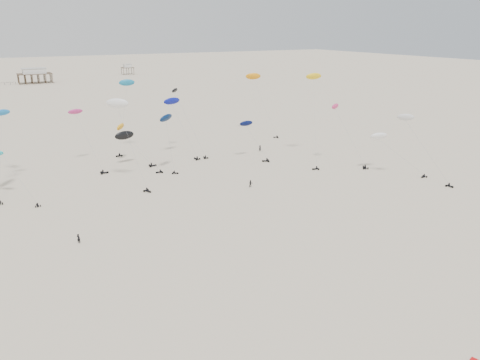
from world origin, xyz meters
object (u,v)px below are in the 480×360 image
rig_0 (417,135)px  pavilion_small (128,70)px  pavilion_main (35,77)px  rig_4 (122,116)px  rig_9 (127,135)px  spectator_0 (79,243)px

rig_0 → pavilion_small: bearing=-93.8°
pavilion_main → rig_4: rig_4 is taller
pavilion_small → rig_9: rig_9 is taller
rig_0 → spectator_0: rig_0 is taller
pavilion_small → spectator_0: 304.42m
pavilion_small → rig_9: bearing=-105.7°
spectator_0 → pavilion_main: bearing=-51.0°
rig_4 → rig_9: bearing=-130.2°
pavilion_main → rig_4: size_ratio=1.01×
pavilion_main → rig_9: 216.40m
rig_4 → spectator_0: (-15.86, -26.28, -16.37)m
pavilion_main → rig_9: (0.66, -216.36, 3.84)m
rig_9 → spectator_0: 49.78m
pavilion_small → spectator_0: size_ratio=4.50×
spectator_0 → rig_0: bearing=-139.0°
rig_4 → rig_9: size_ratio=1.16×
rig_0 → spectator_0: (-77.22, 3.47, -11.29)m
pavilion_main → spectator_0: size_ratio=10.50×
rig_0 → rig_9: bearing=-41.7°
rig_0 → rig_4: size_ratio=0.87×
rig_0 → pavilion_main: bearing=-79.1°
pavilion_small → rig_9: (-69.34, -246.36, 4.57)m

